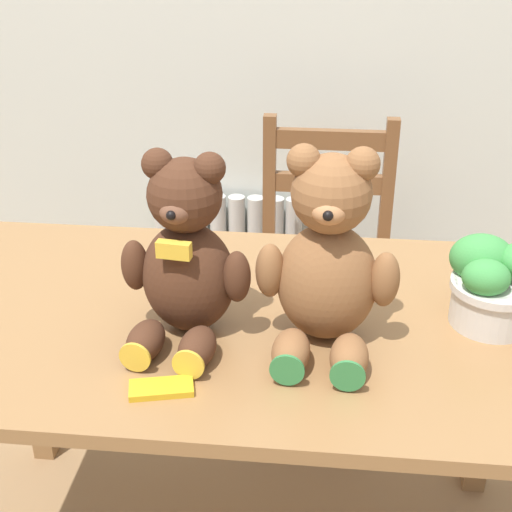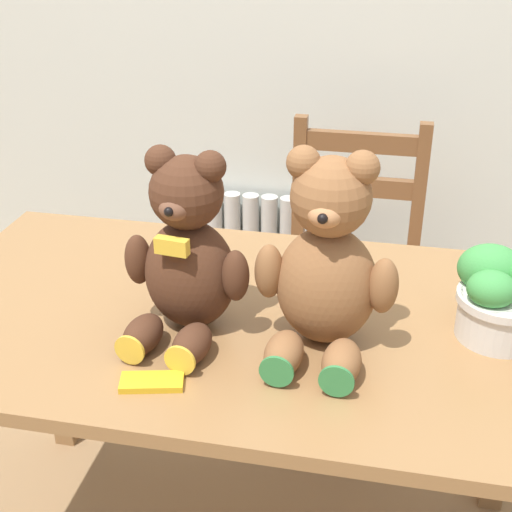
{
  "view_description": "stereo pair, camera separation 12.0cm",
  "coord_description": "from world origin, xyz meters",
  "px_view_note": "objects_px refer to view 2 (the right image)",
  "views": [
    {
      "loc": [
        0.17,
        -0.85,
        1.53
      ],
      "look_at": [
        0.05,
        0.33,
        0.91
      ],
      "focal_mm": 50.0,
      "sensor_mm": 36.0,
      "label": 1
    },
    {
      "loc": [
        0.29,
        -0.83,
        1.53
      ],
      "look_at": [
        0.05,
        0.33,
        0.91
      ],
      "focal_mm": 50.0,
      "sensor_mm": 36.0,
      "label": 2
    }
  ],
  "objects_px": {
    "wooden_chair_behind": "(350,274)",
    "teddy_bear_left": "(187,256)",
    "chocolate_bar": "(152,382)",
    "teddy_bear_right": "(326,266)",
    "potted_plant": "(501,295)"
  },
  "relations": [
    {
      "from": "teddy_bear_right",
      "to": "chocolate_bar",
      "type": "bearing_deg",
      "value": 38.68
    },
    {
      "from": "teddy_bear_left",
      "to": "chocolate_bar",
      "type": "bearing_deg",
      "value": 93.7
    },
    {
      "from": "potted_plant",
      "to": "chocolate_bar",
      "type": "xyz_separation_m",
      "value": [
        -0.61,
        -0.29,
        -0.08
      ]
    },
    {
      "from": "wooden_chair_behind",
      "to": "potted_plant",
      "type": "bearing_deg",
      "value": 113.73
    },
    {
      "from": "potted_plant",
      "to": "teddy_bear_right",
      "type": "bearing_deg",
      "value": -163.8
    },
    {
      "from": "teddy_bear_left",
      "to": "potted_plant",
      "type": "height_order",
      "value": "teddy_bear_left"
    },
    {
      "from": "wooden_chair_behind",
      "to": "teddy_bear_left",
      "type": "height_order",
      "value": "teddy_bear_left"
    },
    {
      "from": "teddy_bear_right",
      "to": "chocolate_bar",
      "type": "relative_size",
      "value": 3.47
    },
    {
      "from": "chocolate_bar",
      "to": "teddy_bear_left",
      "type": "bearing_deg",
      "value": 86.55
    },
    {
      "from": "wooden_chair_behind",
      "to": "chocolate_bar",
      "type": "distance_m",
      "value": 1.12
    },
    {
      "from": "wooden_chair_behind",
      "to": "potted_plant",
      "type": "distance_m",
      "value": 0.9
    },
    {
      "from": "teddy_bear_left",
      "to": "teddy_bear_right",
      "type": "bearing_deg",
      "value": -172.95
    },
    {
      "from": "potted_plant",
      "to": "chocolate_bar",
      "type": "relative_size",
      "value": 1.66
    },
    {
      "from": "teddy_bear_left",
      "to": "teddy_bear_right",
      "type": "distance_m",
      "value": 0.27
    },
    {
      "from": "wooden_chair_behind",
      "to": "potted_plant",
      "type": "relative_size",
      "value": 4.94
    }
  ]
}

